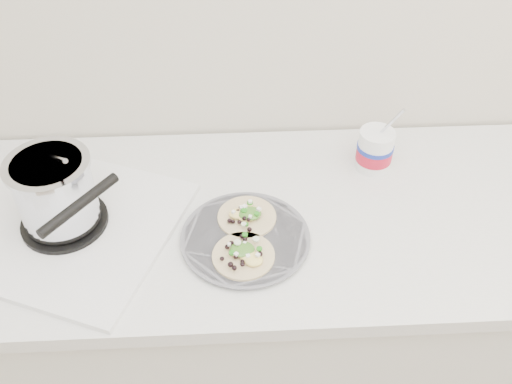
{
  "coord_description": "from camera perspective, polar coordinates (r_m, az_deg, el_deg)",
  "views": [
    {
      "loc": [
        -0.23,
        0.44,
        1.89
      ],
      "look_at": [
        -0.18,
        1.43,
        0.96
      ],
      "focal_mm": 40.0,
      "sensor_mm": 36.0,
      "label": 1
    }
  ],
  "objects": [
    {
      "name": "counter",
      "position": [
        1.76,
        5.88,
        -11.91
      ],
      "size": [
        2.44,
        0.66,
        0.9
      ],
      "color": "silver",
      "rests_on": "ground"
    },
    {
      "name": "stove",
      "position": [
        1.38,
        -19.1,
        -1.09
      ],
      "size": [
        0.63,
        0.61,
        0.24
      ],
      "rotation": [
        0.0,
        0.0,
        -0.38
      ],
      "color": "silver",
      "rests_on": "counter"
    },
    {
      "name": "taco_plate",
      "position": [
        1.32,
        -1.09,
        -4.38
      ],
      "size": [
        0.3,
        0.3,
        0.04
      ],
      "rotation": [
        0.0,
        0.0,
        -0.37
      ],
      "color": "slate",
      "rests_on": "counter"
    },
    {
      "name": "tub",
      "position": [
        1.51,
        11.97,
        4.45
      ],
      "size": [
        0.1,
        0.1,
        0.21
      ],
      "rotation": [
        0.0,
        0.0,
        0.03
      ],
      "color": "white",
      "rests_on": "counter"
    }
  ]
}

